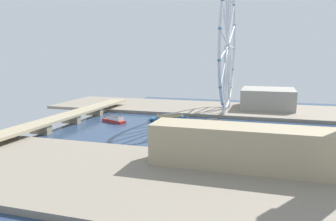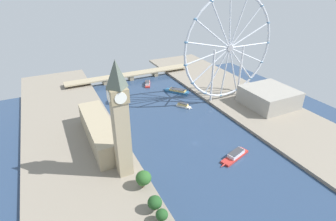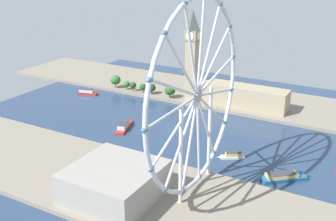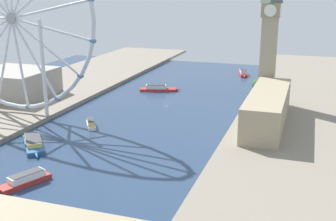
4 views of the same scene
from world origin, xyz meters
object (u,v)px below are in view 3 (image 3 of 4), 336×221
(ferris_wheel, at_px, (197,97))
(tour_boat_0, at_px, (284,177))
(tour_boat_4, at_px, (88,92))
(tour_boat_3, at_px, (233,156))
(clock_tower, at_px, (192,54))
(tour_boat_2, at_px, (124,126))
(parliament_block, at_px, (242,96))
(riverside_hall, at_px, (115,182))

(ferris_wheel, relative_size, tour_boat_0, 3.89)
(tour_boat_0, height_order, tour_boat_4, tour_boat_4)
(tour_boat_3, distance_m, tour_boat_4, 208.12)
(clock_tower, height_order, tour_boat_3, clock_tower)
(clock_tower, height_order, tour_boat_2, clock_tower)
(clock_tower, distance_m, tour_boat_2, 107.74)
(parliament_block, distance_m, tour_boat_4, 170.57)
(tour_boat_3, bearing_deg, parliament_block, -106.15)
(parliament_block, relative_size, tour_boat_0, 2.83)
(ferris_wheel, distance_m, tour_boat_3, 85.78)
(tour_boat_3, bearing_deg, tour_boat_4, -51.36)
(clock_tower, xyz_separation_m, parliament_block, (-6.74, 53.45, -37.64))
(clock_tower, distance_m, parliament_block, 65.72)
(clock_tower, relative_size, ferris_wheel, 0.74)
(clock_tower, distance_m, riverside_hall, 200.58)
(tour_boat_2, height_order, tour_boat_3, tour_boat_2)
(clock_tower, bearing_deg, riverside_hall, 12.08)
(tour_boat_0, xyz_separation_m, tour_boat_2, (-20.36, -149.16, 0.10))
(tour_boat_2, bearing_deg, tour_boat_4, 39.39)
(clock_tower, relative_size, tour_boat_2, 2.58)
(clock_tower, height_order, ferris_wheel, ferris_wheel)
(tour_boat_2, bearing_deg, tour_boat_3, -111.31)
(clock_tower, xyz_separation_m, tour_boat_0, (114.11, 128.24, -48.91))
(riverside_hall, bearing_deg, tour_boat_3, 154.26)
(ferris_wheel, distance_m, tour_boat_2, 136.21)
(tour_boat_2, height_order, tour_boat_4, tour_boat_4)
(tour_boat_0, relative_size, tour_boat_2, 0.89)
(clock_tower, height_order, parliament_block, clock_tower)
(riverside_hall, xyz_separation_m, tour_boat_0, (-78.49, 87.02, -10.99))
(parliament_block, bearing_deg, ferris_wheel, 9.43)
(clock_tower, bearing_deg, tour_boat_3, 40.21)
(tour_boat_3, height_order, tour_boat_4, tour_boat_4)
(parliament_block, xyz_separation_m, tour_boat_4, (41.03, -165.21, -10.88))
(parliament_block, xyz_separation_m, tour_boat_3, (107.74, 31.93, -11.20))
(parliament_block, bearing_deg, riverside_hall, -3.51)
(ferris_wheel, distance_m, riverside_hall, 74.92)
(ferris_wheel, distance_m, tour_boat_0, 91.00)
(clock_tower, bearing_deg, tour_boat_0, 48.34)
(riverside_hall, bearing_deg, ferris_wheel, 131.36)
(clock_tower, relative_size, tour_boat_0, 2.88)
(parliament_block, distance_m, tour_boat_0, 142.57)
(riverside_hall, height_order, tour_boat_0, riverside_hall)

